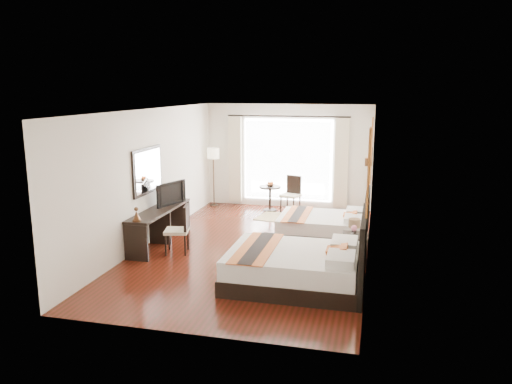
% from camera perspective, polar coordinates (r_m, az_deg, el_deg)
% --- Properties ---
extents(floor, '(4.50, 7.50, 0.01)m').
position_cam_1_polar(floor, '(10.28, -0.15, -6.44)').
color(floor, '#341509').
rests_on(floor, ground).
extents(ceiling, '(4.50, 7.50, 0.02)m').
position_cam_1_polar(ceiling, '(9.77, -0.15, 9.32)').
color(ceiling, white).
rests_on(ceiling, wall_headboard).
extents(wall_headboard, '(0.01, 7.50, 2.80)m').
position_cam_1_polar(wall_headboard, '(9.65, 12.90, 0.67)').
color(wall_headboard, silver).
rests_on(wall_headboard, floor).
extents(wall_desk, '(0.01, 7.50, 2.80)m').
position_cam_1_polar(wall_desk, '(10.69, -11.92, 1.78)').
color(wall_desk, silver).
rests_on(wall_desk, floor).
extents(wall_window, '(4.50, 0.01, 2.80)m').
position_cam_1_polar(wall_window, '(13.55, 3.66, 4.09)').
color(wall_window, silver).
rests_on(wall_window, floor).
extents(wall_entry, '(4.50, 0.01, 2.80)m').
position_cam_1_polar(wall_entry, '(6.45, -8.17, -4.64)').
color(wall_entry, silver).
rests_on(wall_entry, floor).
extents(window_glass, '(2.40, 0.02, 2.20)m').
position_cam_1_polar(window_glass, '(13.55, 3.64, 3.67)').
color(window_glass, white).
rests_on(window_glass, wall_window).
extents(sheer_curtain, '(2.30, 0.02, 2.10)m').
position_cam_1_polar(sheer_curtain, '(13.49, 3.60, 3.63)').
color(sheer_curtain, white).
rests_on(sheer_curtain, wall_window).
extents(drape_left, '(0.35, 0.14, 2.35)m').
position_cam_1_polar(drape_left, '(13.78, -2.39, 3.73)').
color(drape_left, beige).
rests_on(drape_left, floor).
extents(drape_right, '(0.35, 0.14, 2.35)m').
position_cam_1_polar(drape_right, '(13.28, 9.74, 3.27)').
color(drape_right, beige).
rests_on(drape_right, floor).
extents(art_panel_near, '(0.03, 0.50, 1.35)m').
position_cam_1_polar(art_panel_near, '(7.86, 12.74, 2.26)').
color(art_panel_near, '#893B14').
rests_on(art_panel_near, wall_headboard).
extents(art_panel_far, '(0.03, 0.50, 1.35)m').
position_cam_1_polar(art_panel_far, '(10.59, 13.06, 4.65)').
color(art_panel_far, '#893B14').
rests_on(art_panel_far, wall_headboard).
extents(wall_sconce, '(0.10, 0.14, 0.14)m').
position_cam_1_polar(wall_sconce, '(9.15, 12.66, 3.39)').
color(wall_sconce, '#3F2716').
rests_on(wall_sconce, wall_headboard).
extents(mirror_frame, '(0.04, 1.25, 0.95)m').
position_cam_1_polar(mirror_frame, '(10.47, -12.32, 2.39)').
color(mirror_frame, black).
rests_on(mirror_frame, wall_desk).
extents(mirror_glass, '(0.01, 1.12, 0.82)m').
position_cam_1_polar(mirror_glass, '(10.46, -12.20, 2.38)').
color(mirror_glass, white).
rests_on(mirror_glass, mirror_frame).
extents(bed_near, '(2.25, 1.75, 1.27)m').
position_cam_1_polar(bed_near, '(8.36, 4.97, -8.44)').
color(bed_near, black).
rests_on(bed_near, floor).
extents(bed_far, '(1.93, 1.50, 1.08)m').
position_cam_1_polar(bed_far, '(10.96, 7.99, -3.82)').
color(bed_far, black).
rests_on(bed_far, floor).
extents(nightstand, '(0.46, 0.57, 0.54)m').
position_cam_1_polar(nightstand, '(9.53, 11.18, -6.41)').
color(nightstand, black).
rests_on(nightstand, floor).
extents(table_lamp, '(0.21, 0.21, 0.34)m').
position_cam_1_polar(table_lamp, '(9.44, 11.17, -3.67)').
color(table_lamp, black).
rests_on(table_lamp, nightstand).
extents(vase, '(0.13, 0.13, 0.12)m').
position_cam_1_polar(vase, '(9.30, 11.11, -5.01)').
color(vase, black).
rests_on(vase, nightstand).
extents(console_desk, '(0.50, 2.20, 0.76)m').
position_cam_1_polar(console_desk, '(10.62, -10.92, -3.90)').
color(console_desk, black).
rests_on(console_desk, floor).
extents(television, '(0.39, 0.85, 0.50)m').
position_cam_1_polar(television, '(10.85, -10.00, -0.12)').
color(television, black).
rests_on(television, console_desk).
extents(bronze_figurine, '(0.17, 0.17, 0.24)m').
position_cam_1_polar(bronze_figurine, '(9.63, -13.50, -2.58)').
color(bronze_figurine, '#3F2716').
rests_on(bronze_figurine, console_desk).
extents(desk_chair, '(0.54, 0.54, 0.97)m').
position_cam_1_polar(desk_chair, '(10.03, -8.91, -5.26)').
color(desk_chair, beige).
rests_on(desk_chair, floor).
extents(floor_lamp, '(0.32, 0.32, 1.61)m').
position_cam_1_polar(floor_lamp, '(13.69, -4.91, 3.99)').
color(floor_lamp, black).
rests_on(floor_lamp, floor).
extents(side_table, '(0.58, 0.58, 0.66)m').
position_cam_1_polar(side_table, '(13.27, 1.61, -0.73)').
color(side_table, black).
rests_on(side_table, floor).
extents(fruit_bowl, '(0.27, 0.27, 0.05)m').
position_cam_1_polar(fruit_bowl, '(13.20, 1.64, 0.78)').
color(fruit_bowl, '#462519').
rests_on(fruit_bowl, side_table).
extents(window_chair, '(0.55, 0.55, 0.95)m').
position_cam_1_polar(window_chair, '(13.20, 4.00, -1.02)').
color(window_chair, beige).
rests_on(window_chair, floor).
extents(jute_rug, '(1.51, 1.15, 0.01)m').
position_cam_1_polar(jute_rug, '(12.58, 3.38, -2.98)').
color(jute_rug, tan).
rests_on(jute_rug, floor).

